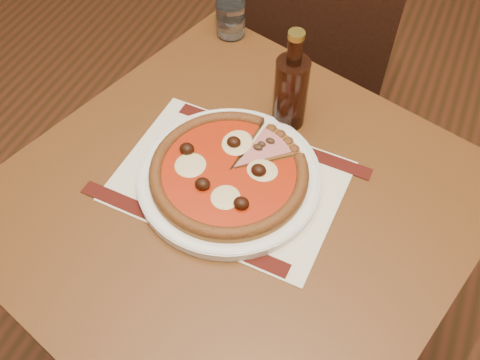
% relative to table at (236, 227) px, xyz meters
% --- Properties ---
extents(table, '(0.99, 0.99, 0.75)m').
position_rel_table_xyz_m(table, '(0.00, 0.00, 0.00)').
color(table, brown).
rests_on(table, ground).
extents(chair_far, '(0.46, 0.46, 0.86)m').
position_rel_table_xyz_m(chair_far, '(-0.06, 0.72, -0.16)').
color(chair_far, black).
rests_on(chair_far, ground).
extents(placemat, '(0.42, 0.31, 0.00)m').
position_rel_table_xyz_m(placemat, '(-0.03, 0.03, 0.10)').
color(placemat, white).
rests_on(placemat, table).
extents(plate, '(0.34, 0.34, 0.02)m').
position_rel_table_xyz_m(plate, '(-0.03, 0.03, 0.11)').
color(plate, white).
rests_on(plate, placemat).
extents(pizza, '(0.29, 0.29, 0.04)m').
position_rel_table_xyz_m(pizza, '(-0.03, 0.03, 0.13)').
color(pizza, '#955C24').
rests_on(pizza, plate).
extents(ham_slice, '(0.10, 0.13, 0.02)m').
position_rel_table_xyz_m(ham_slice, '(0.03, 0.10, 0.13)').
color(ham_slice, '#955C24').
rests_on(ham_slice, plate).
extents(water_glass, '(0.07, 0.07, 0.08)m').
position_rel_table_xyz_m(water_glass, '(-0.21, 0.43, 0.14)').
color(water_glass, white).
rests_on(water_glass, table).
extents(bottle, '(0.07, 0.07, 0.22)m').
position_rel_table_xyz_m(bottle, '(0.02, 0.22, 0.19)').
color(bottle, black).
rests_on(bottle, table).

